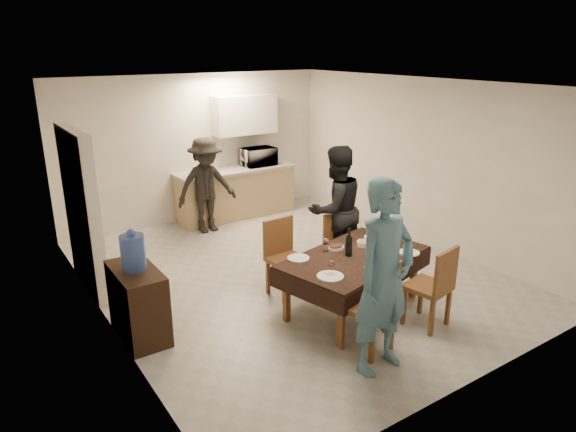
# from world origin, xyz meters

# --- Properties ---
(floor) EXTENTS (5.00, 6.00, 0.02)m
(floor) POSITION_xyz_m (0.00, 0.00, 0.00)
(floor) COLOR #9E9E9A
(floor) RESTS_ON ground
(ceiling) EXTENTS (5.00, 6.00, 0.02)m
(ceiling) POSITION_xyz_m (0.00, 0.00, 2.60)
(ceiling) COLOR white
(ceiling) RESTS_ON wall_back
(wall_back) EXTENTS (5.00, 0.02, 2.60)m
(wall_back) POSITION_xyz_m (0.00, 3.00, 1.30)
(wall_back) COLOR silver
(wall_back) RESTS_ON floor
(wall_front) EXTENTS (5.00, 0.02, 2.60)m
(wall_front) POSITION_xyz_m (0.00, -3.00, 1.30)
(wall_front) COLOR silver
(wall_front) RESTS_ON floor
(wall_left) EXTENTS (0.02, 6.00, 2.60)m
(wall_left) POSITION_xyz_m (-2.50, 0.00, 1.30)
(wall_left) COLOR silver
(wall_left) RESTS_ON floor
(wall_right) EXTENTS (0.02, 6.00, 2.60)m
(wall_right) POSITION_xyz_m (2.50, 0.00, 1.30)
(wall_right) COLOR silver
(wall_right) RESTS_ON floor
(stub_partition) EXTENTS (0.15, 1.40, 2.10)m
(stub_partition) POSITION_xyz_m (-2.42, 1.20, 1.05)
(stub_partition) COLOR white
(stub_partition) RESTS_ON floor
(kitchen_base_cabinet) EXTENTS (2.20, 0.60, 0.86)m
(kitchen_base_cabinet) POSITION_xyz_m (0.60, 2.68, 0.43)
(kitchen_base_cabinet) COLOR tan
(kitchen_base_cabinet) RESTS_ON floor
(kitchen_worktop) EXTENTS (2.24, 0.64, 0.05)m
(kitchen_worktop) POSITION_xyz_m (0.60, 2.68, 0.89)
(kitchen_worktop) COLOR #9B9B96
(kitchen_worktop) RESTS_ON kitchen_base_cabinet
(upper_cabinet) EXTENTS (1.20, 0.34, 0.70)m
(upper_cabinet) POSITION_xyz_m (0.90, 2.82, 1.85)
(upper_cabinet) COLOR silver
(upper_cabinet) RESTS_ON wall_back
(dining_table) EXTENTS (1.98, 1.43, 0.70)m
(dining_table) POSITION_xyz_m (0.07, -1.26, 0.66)
(dining_table) COLOR black
(dining_table) RESTS_ON floor
(chair_near_left) EXTENTS (0.55, 0.56, 0.54)m
(chair_near_left) POSITION_xyz_m (-0.38, -2.10, 0.61)
(chair_near_left) COLOR brown
(chair_near_left) RESTS_ON floor
(chair_near_right) EXTENTS (0.52, 0.52, 0.53)m
(chair_near_right) POSITION_xyz_m (0.52, -2.10, 0.60)
(chair_near_right) COLOR brown
(chair_near_right) RESTS_ON floor
(chair_far_left) EXTENTS (0.47, 0.47, 0.53)m
(chair_far_left) POSITION_xyz_m (-0.38, -0.60, 0.60)
(chair_far_left) COLOR brown
(chair_far_left) RESTS_ON floor
(chair_far_right) EXTENTS (0.46, 0.46, 0.48)m
(chair_far_right) POSITION_xyz_m (0.52, -0.59, 0.54)
(chair_far_right) COLOR brown
(chair_far_right) RESTS_ON floor
(console) EXTENTS (0.43, 0.86, 0.80)m
(console) POSITION_xyz_m (-2.28, -0.42, 0.40)
(console) COLOR black
(console) RESTS_ON floor
(water_jug) EXTENTS (0.26, 0.26, 0.39)m
(water_jug) POSITION_xyz_m (-2.28, -0.42, 0.99)
(water_jug) COLOR #4465C6
(water_jug) RESTS_ON console
(wine_bottle) EXTENTS (0.08, 0.08, 0.34)m
(wine_bottle) POSITION_xyz_m (0.02, -1.21, 0.86)
(wine_bottle) COLOR black
(wine_bottle) RESTS_ON dining_table
(water_pitcher) EXTENTS (0.14, 0.14, 0.21)m
(water_pitcher) POSITION_xyz_m (0.42, -1.31, 0.80)
(water_pitcher) COLOR white
(water_pitcher) RESTS_ON dining_table
(savoury_tart) EXTENTS (0.45, 0.39, 0.05)m
(savoury_tart) POSITION_xyz_m (0.17, -1.64, 0.72)
(savoury_tart) COLOR #CD8C3C
(savoury_tart) RESTS_ON dining_table
(salad_bowl) EXTENTS (0.16, 0.16, 0.06)m
(salad_bowl) POSITION_xyz_m (0.37, -1.08, 0.73)
(salad_bowl) COLOR white
(salad_bowl) RESTS_ON dining_table
(mushroom_dish) EXTENTS (0.19, 0.19, 0.03)m
(mushroom_dish) POSITION_xyz_m (0.02, -0.98, 0.71)
(mushroom_dish) COLOR white
(mushroom_dish) RESTS_ON dining_table
(wine_glass_a) EXTENTS (0.08, 0.08, 0.17)m
(wine_glass_a) POSITION_xyz_m (-0.48, -1.51, 0.78)
(wine_glass_a) COLOR white
(wine_glass_a) RESTS_ON dining_table
(wine_glass_b) EXTENTS (0.09, 0.09, 0.20)m
(wine_glass_b) POSITION_xyz_m (0.62, -1.01, 0.80)
(wine_glass_b) COLOR white
(wine_glass_b) RESTS_ON dining_table
(wine_glass_c) EXTENTS (0.08, 0.08, 0.17)m
(wine_glass_c) POSITION_xyz_m (-0.13, -0.96, 0.78)
(wine_glass_c) COLOR white
(wine_glass_c) RESTS_ON dining_table
(plate_near_left) EXTENTS (0.29, 0.29, 0.02)m
(plate_near_left) POSITION_xyz_m (-0.53, -1.56, 0.70)
(plate_near_left) COLOR white
(plate_near_left) RESTS_ON dining_table
(plate_near_right) EXTENTS (0.25, 0.25, 0.01)m
(plate_near_right) POSITION_xyz_m (0.67, -1.56, 0.70)
(plate_near_right) COLOR white
(plate_near_right) RESTS_ON dining_table
(plate_far_left) EXTENTS (0.26, 0.26, 0.01)m
(plate_far_left) POSITION_xyz_m (-0.53, -0.96, 0.70)
(plate_far_left) COLOR white
(plate_far_left) RESTS_ON dining_table
(plate_far_right) EXTENTS (0.27, 0.27, 0.02)m
(plate_far_right) POSITION_xyz_m (0.67, -0.96, 0.70)
(plate_far_right) COLOR white
(plate_far_right) RESTS_ON dining_table
(microwave) EXTENTS (0.60, 0.41, 0.33)m
(microwave) POSITION_xyz_m (1.10, 2.68, 1.08)
(microwave) COLOR silver
(microwave) RESTS_ON kitchen_worktop
(person_near) EXTENTS (0.75, 0.52, 1.94)m
(person_near) POSITION_xyz_m (-0.48, -2.31, 0.97)
(person_near) COLOR teal
(person_near) RESTS_ON floor
(person_far) EXTENTS (0.88, 0.69, 1.79)m
(person_far) POSITION_xyz_m (0.62, -0.21, 0.89)
(person_far) COLOR black
(person_far) RESTS_ON floor
(person_kitchen) EXTENTS (1.05, 0.60, 1.63)m
(person_kitchen) POSITION_xyz_m (-0.20, 2.23, 0.81)
(person_kitchen) COLOR black
(person_kitchen) RESTS_ON floor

